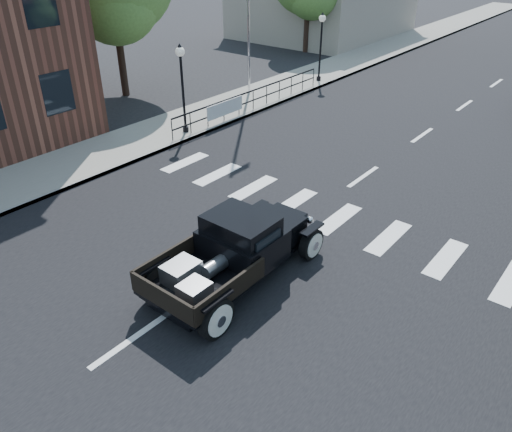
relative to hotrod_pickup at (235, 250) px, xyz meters
The scene contains 11 objects.
ground 0.92m from the hotrod_pickup, behind, with size 120.00×120.00×0.00m, color black.
road 15.07m from the hotrod_pickup, 91.27° to the left, with size 14.00×80.00×0.02m, color black.
road_markings 10.08m from the hotrod_pickup, 91.91° to the left, with size 12.00×60.00×0.06m, color silver, non-canonical shape.
sidewalk_left 17.46m from the hotrod_pickup, 120.43° to the left, with size 3.00×80.00×0.15m, color gray.
low_building_left 32.00m from the hotrod_pickup, 118.67° to the left, with size 10.00×12.00×5.00m, color #A59A8B.
railing 12.61m from the hotrod_pickup, 127.25° to the left, with size 0.08×10.00×1.00m, color black, non-canonical shape.
banner 11.04m from the hotrod_pickup, 133.22° to the left, with size 0.04×2.20×0.60m, color silver, non-canonical shape.
lamp_post_b 10.02m from the hotrod_pickup, 142.72° to the left, with size 0.36×0.36×3.48m, color black, non-canonical shape.
lamp_post_c 17.92m from the hotrod_pickup, 116.32° to the left, with size 0.36×0.36×3.48m, color black, non-canonical shape.
big_tree_near 16.80m from the hotrod_pickup, 150.71° to the left, with size 5.88×5.88×8.63m, color #497431, non-canonical shape.
hotrod_pickup is the anchor object (origin of this frame).
Camera 1 is at (6.81, -7.28, 7.46)m, focal length 35.00 mm.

